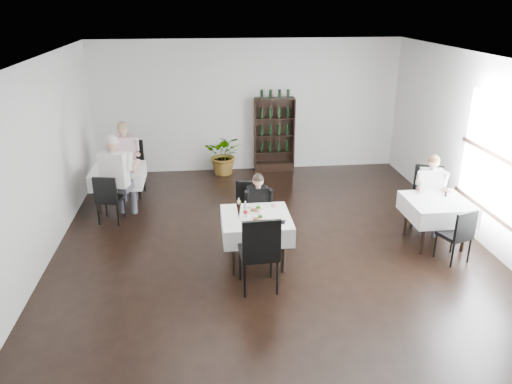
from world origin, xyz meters
The scene contains 24 objects.
room_shell centered at (0.00, 0.00, 1.50)m, with size 9.00×9.00×9.00m.
window_right centered at (3.48, 0.00, 1.50)m, with size 0.06×2.30×1.85m.
wine_shelf centered at (0.60, 4.31, 0.85)m, with size 0.90×0.28×1.75m.
main_table centered at (-0.30, 0.00, 0.62)m, with size 1.03×1.03×0.77m.
left_table centered at (-2.70, 2.50, 0.62)m, with size 0.98×0.98×0.77m.
right_table centered at (2.70, 0.30, 0.62)m, with size 0.98×0.98×0.77m.
potted_tree centered at (-0.56, 4.17, 0.47)m, with size 0.85×0.74×0.95m, color #275A1F.
main_chair_far centered at (-0.35, 0.81, 0.57)m, with size 0.57×0.57×0.99m.
main_chair_near centered at (-0.34, -0.83, 0.65)m, with size 0.55×0.55×1.14m.
left_chair_far centered at (-2.54, 3.14, 0.64)m, with size 0.57×0.57×1.12m.
left_chair_near centered at (-2.77, 1.70, 0.52)m, with size 0.50×0.50×0.92m.
right_chair_far centered at (2.88, 1.07, 0.61)m, with size 0.63×0.64×1.06m.
right_chair_near centered at (2.76, -0.35, 0.50)m, with size 0.51×0.52×0.88m.
diner_main centered at (-0.19, 0.55, 0.71)m, with size 0.48×0.48×1.23m.
diner_left_far centered at (-2.62, 3.04, 0.89)m, with size 0.62×0.64×1.53m.
diner_left_near centered at (-2.59, 1.82, 0.95)m, with size 0.68×0.73×1.64m.
diner_right_far centered at (2.81, 0.79, 0.79)m, with size 0.56×0.60×1.37m.
plate_far centered at (-0.28, 0.18, 0.79)m, with size 0.31×0.31×0.08m.
plate_near centered at (-0.28, -0.15, 0.79)m, with size 0.28×0.28×0.07m.
pilsner_dark centered at (-0.57, -0.08, 0.90)m, with size 0.07×0.07×0.31m.
pilsner_lager centered at (-0.55, 0.11, 0.88)m, with size 0.06×0.06×0.26m.
coke_bottle centered at (-0.46, -0.01, 0.87)m, with size 0.07×0.07×0.25m.
napkin_cutlery centered at (0.02, -0.25, 0.78)m, with size 0.20×0.19×0.02m.
pepper_mill centered at (2.90, 0.44, 0.81)m, with size 0.03×0.03×0.09m, color black.
Camera 1 is at (-1.05, -6.80, 3.85)m, focal length 35.00 mm.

